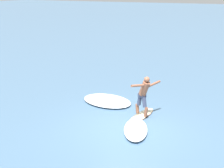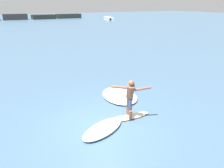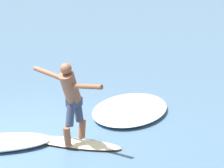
% 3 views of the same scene
% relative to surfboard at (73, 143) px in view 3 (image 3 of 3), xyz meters
% --- Properties ---
extents(ground_plane, '(200.00, 200.00, 0.00)m').
position_rel_surfboard_xyz_m(ground_plane, '(-1.12, 0.02, -0.04)').
color(ground_plane, '#446583').
extents(surfboard, '(1.97, 0.61, 0.22)m').
position_rel_surfboard_xyz_m(surfboard, '(0.00, 0.00, 0.00)').
color(surfboard, beige).
rests_on(surfboard, ground).
extents(surfer, '(1.45, 0.83, 1.58)m').
position_rel_surfboard_xyz_m(surfer, '(0.00, -0.08, 0.96)').
color(surfer, brown).
rests_on(surfer, surfboard).
extents(wave_foam_at_tail, '(2.06, 1.50, 0.18)m').
position_rel_surfboard_xyz_m(wave_foam_at_tail, '(-1.32, -0.37, 0.05)').
color(wave_foam_at_tail, white).
rests_on(wave_foam_at_tail, ground).
extents(wave_foam_at_nose, '(1.88, 2.49, 0.17)m').
position_rel_surfboard_xyz_m(wave_foam_at_nose, '(0.75, 1.95, 0.04)').
color(wave_foam_at_nose, white).
rests_on(wave_foam_at_nose, ground).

